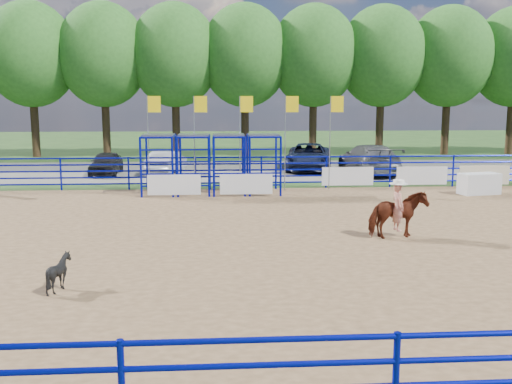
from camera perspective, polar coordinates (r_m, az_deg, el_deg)
ground at (r=16.40m, az=3.15°, el=-5.01°), size 120.00×120.00×0.00m
arena_dirt at (r=16.40m, az=3.15°, el=-4.98°), size 30.00×20.00×0.02m
gravel_strip at (r=33.09m, az=-0.37°, el=2.19°), size 40.00×10.00×0.01m
announcer_table at (r=26.31m, az=21.42°, el=0.78°), size 1.81×1.10×0.90m
horse_and_rider at (r=17.08m, az=13.98°, el=-1.76°), size 1.76×1.03×2.42m
calf at (r=12.86m, az=-19.09°, el=-7.60°), size 0.93×0.91×0.78m
car_a at (r=32.15m, az=-14.77°, el=2.81°), size 1.50×3.67×1.24m
car_b at (r=32.08m, az=-8.92°, el=2.99°), size 2.07×3.97×1.25m
car_c at (r=33.33m, az=5.28°, el=3.53°), size 3.52×5.87×1.53m
car_d at (r=32.11m, az=11.21°, el=3.27°), size 2.59×5.71×1.62m
perimeter_fence at (r=16.24m, az=3.17°, el=-2.45°), size 30.10×20.10×1.50m
chute_assembly at (r=24.78m, az=-3.65°, el=2.75°), size 19.32×2.41×4.20m
treeline at (r=41.98m, az=-1.13°, el=13.95°), size 56.40×6.40×11.24m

